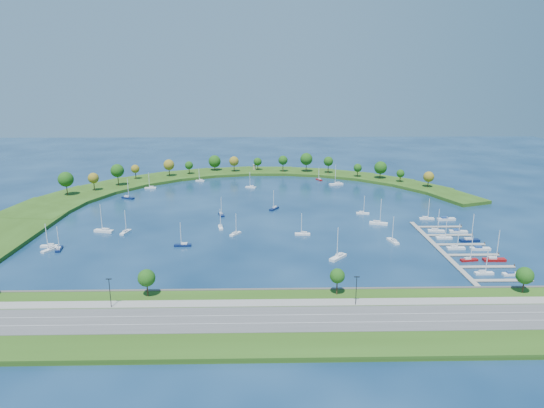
{
  "coord_description": "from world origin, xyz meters",
  "views": [
    {
      "loc": [
        -0.55,
        -256.61,
        74.29
      ],
      "look_at": [
        5.0,
        5.0,
        4.0
      ],
      "focal_mm": 31.32,
      "sensor_mm": 36.0,
      "label": 1
    }
  ],
  "objects_px": {
    "moored_boat_3": "(274,208)",
    "moored_boat_4": "(338,257)",
    "docked_boat_9": "(458,231)",
    "moored_boat_11": "(393,240)",
    "moored_boat_12": "(221,214)",
    "moored_boat_13": "(128,197)",
    "moored_boat_9": "(104,230)",
    "docked_boat_0": "(484,272)",
    "docked_boat_7": "(470,240)",
    "docked_boat_2": "(469,259)",
    "harbor_tower": "(254,167)",
    "moored_boat_1": "(303,233)",
    "moored_boat_17": "(251,187)",
    "moored_boat_19": "(319,179)",
    "moored_boat_6": "(200,180)",
    "moored_boat_7": "(235,233)",
    "docked_boat_11": "(446,219)",
    "moored_boat_16": "(363,213)",
    "docked_boat_3": "(494,259)",
    "moored_boat_2": "(183,244)",
    "docked_boat_8": "(436,230)",
    "dock_system": "(456,250)",
    "moored_boat_20": "(220,227)",
    "moored_boat_10": "(126,231)",
    "docked_boat_6": "(444,237)",
    "docked_boat_4": "(456,247)",
    "moored_boat_18": "(378,223)",
    "moored_boat_15": "(151,187)",
    "moored_boat_14": "(59,248)",
    "docked_boat_5": "(480,248)",
    "moored_boat_5": "(49,245)",
    "moored_boat_8": "(50,249)",
    "moored_boat_0": "(336,184)"
  },
  "relations": [
    {
      "from": "moored_boat_16",
      "to": "moored_boat_20",
      "type": "xyz_separation_m",
      "value": [
        -77.43,
        -24.09,
        -0.01
      ]
    },
    {
      "from": "moored_boat_15",
      "to": "moored_boat_17",
      "type": "bearing_deg",
      "value": 175.94
    },
    {
      "from": "docked_boat_2",
      "to": "moored_boat_18",
      "type": "bearing_deg",
      "value": 107.68
    },
    {
      "from": "moored_boat_10",
      "to": "moored_boat_17",
      "type": "xyz_separation_m",
      "value": [
        59.45,
        97.08,
        -0.01
      ]
    },
    {
      "from": "moored_boat_3",
      "to": "docked_boat_4",
      "type": "xyz_separation_m",
      "value": [
        79.2,
        -67.45,
        0.01
      ]
    },
    {
      "from": "moored_boat_13",
      "to": "moored_boat_15",
      "type": "relative_size",
      "value": 1.15
    },
    {
      "from": "moored_boat_2",
      "to": "moored_boat_9",
      "type": "bearing_deg",
      "value": -28.24
    },
    {
      "from": "harbor_tower",
      "to": "moored_boat_7",
      "type": "height_order",
      "value": "moored_boat_7"
    },
    {
      "from": "moored_boat_3",
      "to": "moored_boat_4",
      "type": "relative_size",
      "value": 0.81
    },
    {
      "from": "docked_boat_4",
      "to": "docked_boat_5",
      "type": "distance_m",
      "value": 10.5
    },
    {
      "from": "moored_boat_2",
      "to": "docked_boat_6",
      "type": "bearing_deg",
      "value": -178.09
    },
    {
      "from": "docked_boat_8",
      "to": "moored_boat_3",
      "type": "bearing_deg",
      "value": 161.33
    },
    {
      "from": "docked_boat_2",
      "to": "docked_boat_7",
      "type": "height_order",
      "value": "docked_boat_7"
    },
    {
      "from": "moored_boat_14",
      "to": "docked_boat_0",
      "type": "relative_size",
      "value": 1.01
    },
    {
      "from": "moored_boat_4",
      "to": "docked_boat_4",
      "type": "height_order",
      "value": "moored_boat_4"
    },
    {
      "from": "docked_boat_9",
      "to": "moored_boat_12",
      "type": "bearing_deg",
      "value": 172.77
    },
    {
      "from": "harbor_tower",
      "to": "docked_boat_11",
      "type": "bearing_deg",
      "value": -52.16
    },
    {
      "from": "moored_boat_20",
      "to": "docked_boat_0",
      "type": "relative_size",
      "value": 0.97
    },
    {
      "from": "moored_boat_7",
      "to": "moored_boat_19",
      "type": "bearing_deg",
      "value": 9.95
    },
    {
      "from": "moored_boat_8",
      "to": "docked_boat_7",
      "type": "bearing_deg",
      "value": 119.96
    },
    {
      "from": "docked_boat_6",
      "to": "moored_boat_7",
      "type": "bearing_deg",
      "value": 176.56
    },
    {
      "from": "moored_boat_6",
      "to": "moored_boat_9",
      "type": "distance_m",
      "value": 121.89
    },
    {
      "from": "moored_boat_11",
      "to": "docked_boat_7",
      "type": "distance_m",
      "value": 35.98
    },
    {
      "from": "dock_system",
      "to": "moored_boat_18",
      "type": "xyz_separation_m",
      "value": [
        -25.47,
        38.83,
        0.61
      ]
    },
    {
      "from": "moored_boat_0",
      "to": "moored_boat_11",
      "type": "bearing_deg",
      "value": 76.48
    },
    {
      "from": "dock_system",
      "to": "docked_boat_4",
      "type": "height_order",
      "value": "docked_boat_4"
    },
    {
      "from": "harbor_tower",
      "to": "moored_boat_1",
      "type": "xyz_separation_m",
      "value": [
        25.87,
        -157.64,
        -3.31
      ]
    },
    {
      "from": "dock_system",
      "to": "moored_boat_20",
      "type": "bearing_deg",
      "value": 162.41
    },
    {
      "from": "moored_boat_12",
      "to": "docked_boat_2",
      "type": "height_order",
      "value": "docked_boat_2"
    },
    {
      "from": "docked_boat_8",
      "to": "moored_boat_11",
      "type": "bearing_deg",
      "value": -139.98
    },
    {
      "from": "moored_boat_17",
      "to": "docked_boat_3",
      "type": "distance_m",
      "value": 172.32
    },
    {
      "from": "moored_boat_6",
      "to": "moored_boat_17",
      "type": "height_order",
      "value": "moored_boat_17"
    },
    {
      "from": "moored_boat_16",
      "to": "moored_boat_17",
      "type": "xyz_separation_m",
      "value": [
        -63.98,
        66.15,
        0.01
      ]
    },
    {
      "from": "moored_boat_10",
      "to": "docked_boat_6",
      "type": "xyz_separation_m",
      "value": [
        153.37,
        -11.64,
        -0.01
      ]
    },
    {
      "from": "moored_boat_4",
      "to": "docked_boat_6",
      "type": "distance_m",
      "value": 59.38
    },
    {
      "from": "moored_boat_2",
      "to": "moored_boat_9",
      "type": "relative_size",
      "value": 0.79
    },
    {
      "from": "moored_boat_17",
      "to": "moored_boat_19",
      "type": "relative_size",
      "value": 1.15
    },
    {
      "from": "moored_boat_12",
      "to": "docked_boat_8",
      "type": "distance_m",
      "value": 113.22
    },
    {
      "from": "moored_boat_10",
      "to": "moored_boat_11",
      "type": "bearing_deg",
      "value": -82.62
    },
    {
      "from": "moored_boat_4",
      "to": "docked_boat_3",
      "type": "relative_size",
      "value": 1.04
    },
    {
      "from": "moored_boat_12",
      "to": "moored_boat_13",
      "type": "bearing_deg",
      "value": -141.09
    },
    {
      "from": "moored_boat_8",
      "to": "moored_boat_20",
      "type": "height_order",
      "value": "moored_boat_8"
    },
    {
      "from": "harbor_tower",
      "to": "docked_boat_6",
      "type": "height_order",
      "value": "docked_boat_6"
    },
    {
      "from": "harbor_tower",
      "to": "docked_boat_4",
      "type": "height_order",
      "value": "docked_boat_4"
    },
    {
      "from": "moored_boat_5",
      "to": "moored_boat_15",
      "type": "distance_m",
      "value": 117.12
    },
    {
      "from": "moored_boat_9",
      "to": "docked_boat_0",
      "type": "distance_m",
      "value": 173.52
    },
    {
      "from": "docked_boat_9",
      "to": "moored_boat_11",
      "type": "bearing_deg",
      "value": -151.43
    },
    {
      "from": "docked_boat_0",
      "to": "moored_boat_13",
      "type": "bearing_deg",
      "value": 143.36
    },
    {
      "from": "moored_boat_16",
      "to": "docked_boat_6",
      "type": "xyz_separation_m",
      "value": [
        29.95,
        -42.57,
        0.01
      ]
    },
    {
      "from": "moored_boat_7",
      "to": "docked_boat_0",
      "type": "height_order",
      "value": "docked_boat_0"
    }
  ]
}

